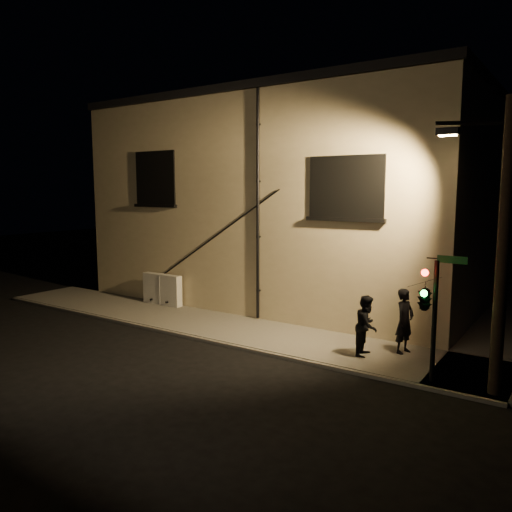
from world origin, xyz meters
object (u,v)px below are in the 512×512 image
Objects in this scene: pedestrian_a at (405,321)px; streetlamp_pole at (499,242)px; utility_cabinet at (162,289)px; pedestrian_b at (367,326)px; traffic_signal at (426,297)px.

streetlamp_pole is at bearing -107.88° from pedestrian_a.
utility_cabinet is 1.10× the size of pedestrian_b.
utility_cabinet is 0.61× the size of traffic_signal.
traffic_signal is 2.12m from streetlamp_pole.
pedestrian_a is at bearing 119.52° from traffic_signal.
streetlamp_pole is (2.62, -1.70, 2.64)m from pedestrian_a.
pedestrian_a is (10.42, -0.59, 0.32)m from utility_cabinet.
pedestrian_a reaches higher than pedestrian_b.
streetlamp_pole reaches higher than pedestrian_b.
utility_cabinet is 13.56m from streetlamp_pole.
pedestrian_a is 0.28× the size of streetlamp_pole.
streetlamp_pole is (1.53, 0.22, 1.45)m from traffic_signal.
pedestrian_a is 2.51m from traffic_signal.
traffic_signal is (11.51, -2.51, 1.50)m from utility_cabinet.
pedestrian_b is (-0.83, -0.84, -0.07)m from pedestrian_a.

